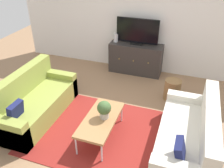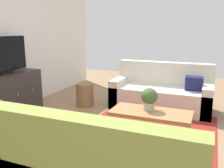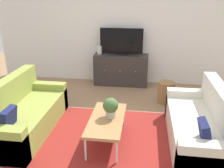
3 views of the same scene
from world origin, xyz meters
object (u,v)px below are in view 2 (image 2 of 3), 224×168
at_px(coffee_table, 151,114).
at_px(tv_console, 8,95).
at_px(potted_plant, 149,98).
at_px(wicker_basket, 85,95).
at_px(flat_screen_tv, 3,55).
at_px(couch_right_side, 162,94).

height_order(coffee_table, tv_console, tv_console).
distance_m(potted_plant, wicker_basket, 1.83).
bearing_deg(flat_screen_tv, wicker_basket, -42.83).
bearing_deg(tv_console, wicker_basket, -42.23).
distance_m(coffee_table, wicker_basket, 1.86).
height_order(couch_right_side, potted_plant, couch_right_side).
xyz_separation_m(tv_console, flat_screen_tv, (-0.00, 0.02, 0.69)).
height_order(couch_right_side, flat_screen_tv, flat_screen_tv).
relative_size(potted_plant, wicker_basket, 0.69).
bearing_deg(couch_right_side, flat_screen_tv, 121.72).
height_order(coffee_table, potted_plant, potted_plant).
distance_m(potted_plant, flat_screen_tv, 2.53).
height_order(potted_plant, flat_screen_tv, flat_screen_tv).
xyz_separation_m(tv_console, wicker_basket, (1.04, -0.94, -0.15)).
bearing_deg(wicker_basket, flat_screen_tv, 137.17).
relative_size(coffee_table, tv_console, 0.84).
bearing_deg(coffee_table, couch_right_side, 5.25).
distance_m(couch_right_side, wicker_basket, 1.50).
bearing_deg(tv_console, flat_screen_tv, 90.00).
relative_size(couch_right_side, tv_console, 1.41).
bearing_deg(potted_plant, coffee_table, -140.74).
bearing_deg(tv_console, couch_right_side, -58.07).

